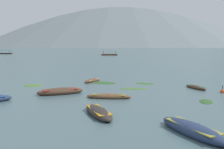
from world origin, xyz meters
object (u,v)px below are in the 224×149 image
Objects in this scene: rowboat_7 at (99,112)px; ferry_0 at (4,53)px; rowboat_2 at (192,130)px; rowboat_6 at (60,92)px; rowboat_1 at (92,81)px; mooring_buoy at (222,92)px; rowboat_3 at (196,87)px; ferry_1 at (109,54)px; rowboat_4 at (109,96)px.

rowboat_7 is 0.46× the size of ferry_0.
rowboat_6 is (-10.04, 9.85, 0.01)m from rowboat_2.
mooring_buoy reaches higher than rowboat_1.
rowboat_2 reaches higher than rowboat_7.
rowboat_3 is 2.92m from mooring_buoy.
ferry_0 is 11.16× the size of mooring_buoy.
rowboat_7 is at bearing 150.02° from rowboat_2.
rowboat_6 is at bearing 135.53° from rowboat_2.
ferry_0 is at bearing 123.62° from rowboat_1.
rowboat_1 is 0.37× the size of ferry_0.
rowboat_1 reaches higher than rowboat_3.
rowboat_2 is at bearing -81.41° from ferry_1.
mooring_buoy reaches higher than rowboat_3.
rowboat_2 is 0.48× the size of ferry_0.
rowboat_3 is 14.10m from rowboat_6.
rowboat_1 is 0.81× the size of rowboat_7.
rowboat_3 is 0.33× the size of ferry_0.
mooring_buoy is at bearing -45.64° from rowboat_3.
ferry_1 is 9.92× the size of mooring_buoy.
ferry_0 is (-81.82, 128.48, 0.23)m from rowboat_2.
rowboat_3 is 0.80× the size of rowboat_4.
rowboat_6 reaches higher than rowboat_3.
rowboat_6 is at bearing -86.09° from ferry_1.
rowboat_3 is 101.07m from ferry_1.
mooring_buoy reaches higher than rowboat_4.
ferry_0 reaches higher than rowboat_7.
ferry_1 is 103.54m from mooring_buoy.
ferry_1 is (-20.47, 98.98, 0.31)m from rowboat_3.
ferry_0 is at bearing 122.52° from rowboat_4.
rowboat_4 is 11.32m from mooring_buoy.
mooring_buoy is (10.74, 9.07, -0.08)m from rowboat_7.
rowboat_1 is at bearing -56.38° from ferry_0.
rowboat_4 is at bearing -57.48° from ferry_0.
rowboat_4 is 105.48m from ferry_1.
rowboat_2 is 1.45× the size of rowboat_3.
rowboat_6 is at bearing -171.55° from mooring_buoy.
rowboat_7 is at bearing -90.67° from rowboat_4.
rowboat_3 is 10.42m from rowboat_4.
rowboat_1 is at bearing 108.21° from rowboat_4.
rowboat_2 is 114.50m from ferry_1.
ferry_0 reaches higher than rowboat_3.
rowboat_2 is 0.54× the size of ferry_1.
mooring_buoy is (15.44, 2.29, -0.13)m from rowboat_6.
rowboat_7 is 146.89m from ferry_0.
rowboat_7 reaches higher than rowboat_1.
rowboat_4 is at bearing -145.96° from rowboat_3.
rowboat_6 reaches higher than rowboat_2.
ferry_0 and ferry_1 have the same top height.
ferry_1 is (64.71, -15.27, 0.00)m from ferry_0.
rowboat_2 reaches higher than rowboat_1.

